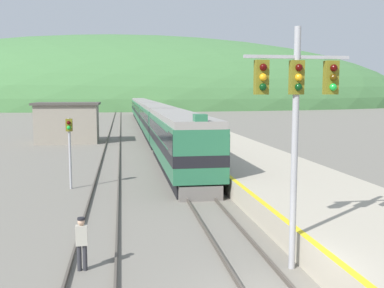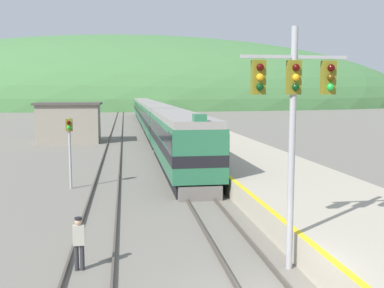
{
  "view_description": "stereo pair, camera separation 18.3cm",
  "coord_description": "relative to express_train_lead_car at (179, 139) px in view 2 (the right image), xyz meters",
  "views": [
    {
      "loc": [
        -3.93,
        -10.85,
        5.55
      ],
      "look_at": [
        0.26,
        15.89,
        2.4
      ],
      "focal_mm": 42.0,
      "sensor_mm": 36.0,
      "label": 1
    },
    {
      "loc": [
        -3.75,
        -10.87,
        5.55
      ],
      "look_at": [
        0.26,
        15.89,
        2.4
      ],
      "focal_mm": 42.0,
      "sensor_mm": 36.0,
      "label": 2
    }
  ],
  "objects": [
    {
      "name": "track_main",
      "position": [
        0.0,
        49.58,
        -2.15
      ],
      "size": [
        1.52,
        180.0,
        0.16
      ],
      "color": "#4C443D",
      "rests_on": "ground"
    },
    {
      "name": "track_siding",
      "position": [
        -4.92,
        49.58,
        -2.15
      ],
      "size": [
        1.52,
        180.0,
        0.16
      ],
      "color": "#4C443D",
      "rests_on": "ground"
    },
    {
      "name": "platform",
      "position": [
        4.92,
        29.58,
        -1.7
      ],
      "size": [
        6.66,
        140.0,
        1.05
      ],
      "color": "#B2A893",
      "rests_on": "ground"
    },
    {
      "name": "distant_hills",
      "position": [
        0.0,
        144.1,
        -2.23
      ],
      "size": [
        227.06,
        102.18,
        53.01
      ],
      "color": "#477A42",
      "rests_on": "ground"
    },
    {
      "name": "station_shed",
      "position": [
        -9.82,
        19.5,
        -0.01
      ],
      "size": [
        6.98,
        5.27,
        4.39
      ],
      "color": "gray",
      "rests_on": "ground"
    },
    {
      "name": "express_train_lead_car",
      "position": [
        0.0,
        0.0,
        0.0
      ],
      "size": [
        2.94,
        19.08,
        4.43
      ],
      "color": "black",
      "rests_on": "ground"
    },
    {
      "name": "carriage_second",
      "position": [
        0.0,
        21.75,
        -0.01
      ],
      "size": [
        2.93,
        22.21,
        4.07
      ],
      "color": "black",
      "rests_on": "ground"
    },
    {
      "name": "carriage_third",
      "position": [
        0.0,
        44.84,
        -0.01
      ],
      "size": [
        2.93,
        22.21,
        4.07
      ],
      "color": "black",
      "rests_on": "ground"
    },
    {
      "name": "carriage_fourth",
      "position": [
        0.0,
        67.93,
        -0.01
      ],
      "size": [
        2.93,
        22.21,
        4.07
      ],
      "color": "black",
      "rests_on": "ground"
    },
    {
      "name": "signal_mast_main",
      "position": [
        1.3,
        -18.3,
        2.91
      ],
      "size": [
        3.3,
        0.42,
        7.49
      ],
      "color": "#9E9EA3",
      "rests_on": "ground"
    },
    {
      "name": "signal_post_siding",
      "position": [
        -6.9,
        -5.14,
        0.7
      ],
      "size": [
        0.36,
        0.42,
        4.09
      ],
      "color": "#9E9EA3",
      "rests_on": "ground"
    },
    {
      "name": "track_worker",
      "position": [
        -5.23,
        -17.44,
        -1.26
      ],
      "size": [
        0.37,
        0.23,
        1.69
      ],
      "color": "#2D2D33",
      "rests_on": "ground"
    }
  ]
}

